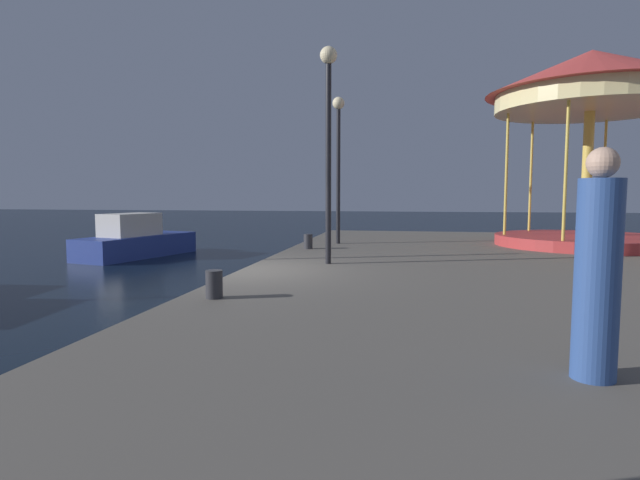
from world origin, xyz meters
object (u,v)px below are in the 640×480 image
(bollard_center, at_px, (214,284))
(person_near_carousel, at_px, (598,272))
(motorboat_blue, at_px, (136,241))
(carousel, at_px, (590,100))
(lamp_post_far_end, at_px, (338,144))
(lamp_post_mid_promenade, at_px, (328,118))
(bollard_south, at_px, (308,241))

(bollard_center, height_order, person_near_carousel, person_near_carousel)
(motorboat_blue, relative_size, carousel, 0.87)
(motorboat_blue, distance_m, lamp_post_far_end, 8.56)
(lamp_post_mid_promenade, relative_size, person_near_carousel, 2.46)
(motorboat_blue, xyz_separation_m, carousel, (14.78, -1.38, 4.31))
(person_near_carousel, bearing_deg, lamp_post_far_end, 108.37)
(lamp_post_mid_promenade, distance_m, person_near_carousel, 7.41)
(lamp_post_mid_promenade, bearing_deg, person_near_carousel, -63.42)
(motorboat_blue, bearing_deg, lamp_post_mid_promenade, -38.01)
(bollard_south, bearing_deg, lamp_post_mid_promenade, -70.45)
(bollard_south, bearing_deg, bollard_center, -89.99)
(motorboat_blue, relative_size, person_near_carousel, 2.69)
(lamp_post_mid_promenade, relative_size, lamp_post_far_end, 1.04)
(lamp_post_far_end, relative_size, bollard_south, 10.84)
(lamp_post_far_end, bearing_deg, lamp_post_mid_promenade, -84.58)
(bollard_south, xyz_separation_m, bollard_center, (0.00, -6.73, 0.00))
(lamp_post_far_end, height_order, person_near_carousel, lamp_post_far_end)
(carousel, relative_size, person_near_carousel, 3.09)
(bollard_south, xyz_separation_m, person_near_carousel, (4.19, -9.20, 0.66))
(carousel, height_order, bollard_center, carousel)
(bollard_center, xyz_separation_m, person_near_carousel, (4.18, -2.47, 0.66))
(carousel, xyz_separation_m, lamp_post_mid_promenade, (-6.62, -5.00, -1.04))
(bollard_south, distance_m, person_near_carousel, 10.13)
(lamp_post_far_end, xyz_separation_m, person_near_carousel, (3.59, -10.82, -2.10))
(lamp_post_mid_promenade, bearing_deg, lamp_post_far_end, 95.42)
(lamp_post_mid_promenade, bearing_deg, bollard_center, -104.76)
(lamp_post_far_end, distance_m, bollard_center, 8.82)
(carousel, bearing_deg, motorboat_blue, 174.67)
(carousel, distance_m, lamp_post_mid_promenade, 8.36)
(motorboat_blue, bearing_deg, carousel, -5.33)
(bollard_center, bearing_deg, bollard_south, 90.01)
(lamp_post_mid_promenade, xyz_separation_m, person_near_carousel, (3.17, -6.33, -2.20))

